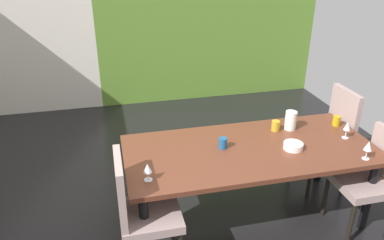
{
  "coord_description": "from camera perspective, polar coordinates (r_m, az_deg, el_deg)",
  "views": [
    {
      "loc": [
        -0.42,
        -2.68,
        2.28
      ],
      "look_at": [
        0.27,
        0.24,
        0.85
      ],
      "focal_mm": 35.0,
      "sensor_mm": 36.0,
      "label": 1
    }
  ],
  "objects": [
    {
      "name": "ground_plane",
      "position": [
        3.55,
        -3.51,
        -14.77
      ],
      "size": [
        5.74,
        5.77,
        0.02
      ],
      "primitive_type": "cube",
      "color": "black"
    },
    {
      "name": "back_panel_interior",
      "position": [
        5.76,
        -26.64,
        12.53
      ],
      "size": [
        2.34,
        0.1,
        2.5
      ],
      "primitive_type": "cube",
      "color": "silver",
      "rests_on": "ground_plane"
    },
    {
      "name": "garden_window_panel",
      "position": [
        5.83,
        2.79,
        15.24
      ],
      "size": [
        3.4,
        0.1,
        2.5
      ],
      "primitive_type": "cube",
      "color": "#5B872E",
      "rests_on": "ground_plane"
    },
    {
      "name": "dining_table",
      "position": [
        3.22,
        8.78,
        -5.3
      ],
      "size": [
        2.1,
        0.95,
        0.73
      ],
      "color": "brown",
      "rests_on": "ground_plane"
    },
    {
      "name": "chair_right_near",
      "position": [
        3.51,
        25.71,
        -7.61
      ],
      "size": [
        0.44,
        0.44,
        0.9
      ],
      "rotation": [
        0.0,
        0.0,
        1.57
      ],
      "color": "#A78D89",
      "rests_on": "ground_plane"
    },
    {
      "name": "chair_left_near",
      "position": [
        2.82,
        -8.06,
        -13.11
      ],
      "size": [
        0.45,
        0.44,
        0.96
      ],
      "rotation": [
        0.0,
        0.0,
        -1.57
      ],
      "color": "#A78D89",
      "rests_on": "ground_plane"
    },
    {
      "name": "chair_right_far",
      "position": [
        3.95,
        20.28,
        -2.2
      ],
      "size": [
        0.44,
        0.44,
        1.02
      ],
      "rotation": [
        0.0,
        0.0,
        1.57
      ],
      "color": "#A78D89",
      "rests_on": "ground_plane"
    },
    {
      "name": "wine_glass_corner",
      "position": [
        2.71,
        -6.78,
        -7.38
      ],
      "size": [
        0.06,
        0.06,
        0.14
      ],
      "color": "silver",
      "rests_on": "dining_table"
    },
    {
      "name": "wine_glass_left",
      "position": [
        3.24,
        25.27,
        -3.66
      ],
      "size": [
        0.06,
        0.06,
        0.16
      ],
      "color": "silver",
      "rests_on": "dining_table"
    },
    {
      "name": "wine_glass_center",
      "position": [
        3.51,
        22.57,
        -0.95
      ],
      "size": [
        0.06,
        0.06,
        0.15
      ],
      "color": "silver",
      "rests_on": "dining_table"
    },
    {
      "name": "serving_bowl_near_shelf",
      "position": [
        3.22,
        15.16,
        -3.83
      ],
      "size": [
        0.16,
        0.16,
        0.05
      ],
      "primitive_type": "cylinder",
      "color": "white",
      "rests_on": "dining_table"
    },
    {
      "name": "cup_front",
      "position": [
        3.13,
        4.73,
        -3.53
      ],
      "size": [
        0.07,
        0.07,
        0.09
      ],
      "primitive_type": "cylinder",
      "color": "#1B5487",
      "rests_on": "dining_table"
    },
    {
      "name": "cup_near_window",
      "position": [
        3.48,
        12.62,
        -0.86
      ],
      "size": [
        0.07,
        0.07,
        0.1
      ],
      "primitive_type": "cylinder",
      "color": "gold",
      "rests_on": "dining_table"
    },
    {
      "name": "cup_rear",
      "position": [
        3.75,
        21.15,
        -0.1
      ],
      "size": [
        0.07,
        0.07,
        0.09
      ],
      "primitive_type": "cylinder",
      "color": "#B69513",
      "rests_on": "dining_table"
    },
    {
      "name": "pitcher_east",
      "position": [
        3.53,
        14.81,
        -0.03
      ],
      "size": [
        0.12,
        0.1,
        0.18
      ],
      "color": "white",
      "rests_on": "dining_table"
    }
  ]
}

